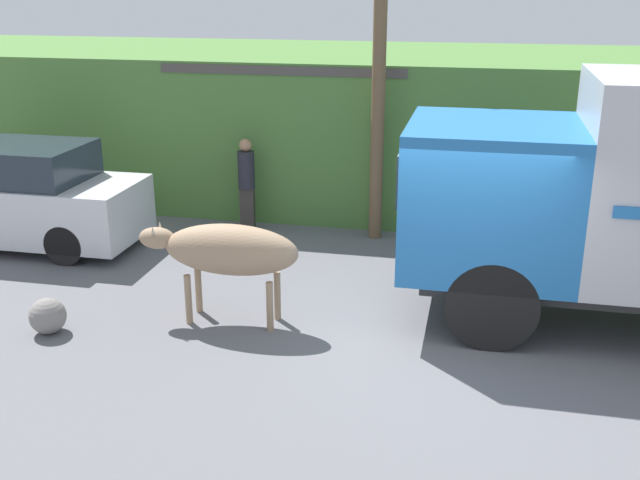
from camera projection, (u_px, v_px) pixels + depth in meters
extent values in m
plane|color=slate|center=(450.00, 340.00, 9.54)|extent=(60.00, 60.00, 0.00)
cube|color=#4C7A38|center=(472.00, 127.00, 15.31)|extent=(32.00, 5.26, 2.96)
cube|color=#8CC69E|center=(299.00, 138.00, 14.82)|extent=(4.18, 2.40, 2.75)
cube|color=#4C4742|center=(298.00, 63.00, 14.34)|extent=(4.48, 2.70, 0.16)
cube|color=#236BB2|center=(490.00, 195.00, 9.74)|extent=(2.17, 2.24, 1.88)
cube|color=#232D38|center=(406.00, 165.00, 9.85)|extent=(0.04, 1.91, 0.66)
cylinder|color=black|center=(492.00, 301.00, 9.28)|extent=(1.15, 0.49, 1.15)
ellipsoid|color=#9E7F60|center=(231.00, 250.00, 9.74)|extent=(1.81, 0.67, 0.67)
ellipsoid|color=#9E7F60|center=(157.00, 238.00, 9.92)|extent=(0.50, 0.29, 0.29)
cone|color=#B7AD93|center=(153.00, 230.00, 9.76)|extent=(0.06, 0.06, 0.11)
cone|color=#B7AD93|center=(160.00, 225.00, 9.97)|extent=(0.06, 0.06, 0.11)
cylinder|color=#9E7F60|center=(188.00, 299.00, 9.90)|extent=(0.09, 0.09, 0.69)
cylinder|color=#9E7F60|center=(199.00, 289.00, 10.24)|extent=(0.09, 0.09, 0.69)
cylinder|color=#9E7F60|center=(270.00, 307.00, 9.68)|extent=(0.09, 0.09, 0.69)
cylinder|color=#9E7F60|center=(277.00, 296.00, 10.02)|extent=(0.09, 0.09, 0.69)
cube|color=silver|center=(13.00, 206.00, 12.84)|extent=(4.45, 1.71, 0.97)
cube|color=#232D38|center=(13.00, 162.00, 12.56)|extent=(2.45, 1.57, 0.61)
cylinder|color=black|center=(67.00, 244.00, 12.01)|extent=(0.66, 0.27, 0.66)
cube|color=#38332D|center=(248.00, 209.00, 13.64)|extent=(0.27, 0.19, 0.78)
cylinder|color=#26262D|center=(246.00, 170.00, 13.40)|extent=(0.33, 0.33, 0.68)
sphere|color=#A87A56|center=(245.00, 145.00, 13.25)|extent=(0.22, 0.22, 0.22)
cylinder|color=brown|center=(379.00, 55.00, 12.31)|extent=(0.23, 0.23, 6.34)
sphere|color=gray|center=(48.00, 316.00, 9.66)|extent=(0.47, 0.47, 0.47)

